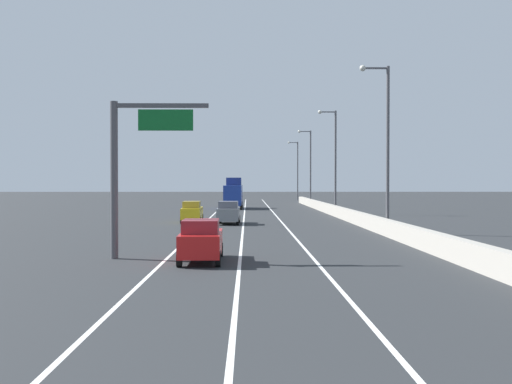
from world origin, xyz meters
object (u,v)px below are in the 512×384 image
object	(u,v)px
overhead_sign_gantry	(130,160)
lamp_post_right_second	(385,139)
car_gray_2	(229,213)
box_truck	(233,194)
lamp_post_right_fifth	(297,167)
car_red_0	(201,240)
car_yellow_1	(192,212)
lamp_post_right_fourth	(309,163)
lamp_post_right_third	(334,155)

from	to	relation	value
overhead_sign_gantry	lamp_post_right_second	xyz separation A→B (m)	(15.36, 13.52, 2.02)
lamp_post_right_second	car_gray_2	distance (m)	16.16
overhead_sign_gantry	box_truck	size ratio (longest dim) A/B	0.91
box_truck	lamp_post_right_fifth	bearing A→B (deg)	72.09
car_red_0	car_yellow_1	world-z (taller)	car_red_0
overhead_sign_gantry	lamp_post_right_fourth	bearing A→B (deg)	76.66
lamp_post_right_third	box_truck	bearing A→B (deg)	129.09
lamp_post_right_second	lamp_post_right_third	distance (m)	25.76
lamp_post_right_third	box_truck	distance (m)	19.41
lamp_post_right_third	lamp_post_right_second	bearing A→B (deg)	-90.35
lamp_post_right_fifth	car_red_0	xyz separation A→B (m)	(-12.10, -91.91, -5.78)
lamp_post_right_fifth	car_red_0	world-z (taller)	lamp_post_right_fifth
car_gray_2	car_red_0	bearing A→B (deg)	-91.10
overhead_sign_gantry	car_red_0	world-z (taller)	overhead_sign_gantry
overhead_sign_gantry	lamp_post_right_second	world-z (taller)	lamp_post_right_second
lamp_post_right_second	car_red_0	distance (m)	19.70
lamp_post_right_third	lamp_post_right_fourth	world-z (taller)	same
car_yellow_1	car_gray_2	world-z (taller)	car_gray_2
lamp_post_right_fourth	box_truck	distance (m)	16.91
lamp_post_right_second	lamp_post_right_third	bearing A→B (deg)	89.65
overhead_sign_gantry	lamp_post_right_third	world-z (taller)	lamp_post_right_third
overhead_sign_gantry	lamp_post_right_fourth	world-z (taller)	lamp_post_right_fourth
car_red_0	car_gray_2	size ratio (longest dim) A/B	0.99
car_gray_2	box_truck	world-z (taller)	box_truck
overhead_sign_gantry	car_yellow_1	distance (m)	25.78
lamp_post_right_fifth	box_truck	size ratio (longest dim) A/B	1.45
lamp_post_right_second	overhead_sign_gantry	bearing A→B (deg)	-138.64
overhead_sign_gantry	box_truck	world-z (taller)	overhead_sign_gantry
lamp_post_right_fourth	lamp_post_right_third	bearing A→B (deg)	-89.79
car_red_0	car_yellow_1	xyz separation A→B (m)	(-2.92, 26.59, -0.01)
car_yellow_1	overhead_sign_gantry	bearing A→B (deg)	-91.26
overhead_sign_gantry	car_red_0	distance (m)	5.24
car_yellow_1	car_gray_2	size ratio (longest dim) A/B	1.04
lamp_post_right_fifth	car_yellow_1	distance (m)	67.28
lamp_post_right_fourth	lamp_post_right_fifth	world-z (taller)	same
car_gray_2	box_truck	xyz separation A→B (m)	(-0.30, 30.47, 0.98)
box_truck	lamp_post_right_second	bearing A→B (deg)	-73.83
lamp_post_right_third	car_gray_2	world-z (taller)	lamp_post_right_third
lamp_post_right_second	car_red_0	bearing A→B (deg)	-129.09
car_red_0	lamp_post_right_second	bearing A→B (deg)	50.91
overhead_sign_gantry	car_yellow_1	bearing A→B (deg)	88.74
lamp_post_right_fifth	car_red_0	size ratio (longest dim) A/B	2.62
overhead_sign_gantry	lamp_post_right_third	size ratio (longest dim) A/B	0.63
overhead_sign_gantry	car_red_0	bearing A→B (deg)	-17.40
lamp_post_right_second	car_yellow_1	distance (m)	19.89
lamp_post_right_third	lamp_post_right_fourth	size ratio (longest dim) A/B	1.00
car_yellow_1	car_gray_2	xyz separation A→B (m)	(3.39, -2.08, 0.03)
overhead_sign_gantry	box_truck	bearing A→B (deg)	86.12
box_truck	lamp_post_right_fourth	bearing A→B (deg)	43.49
lamp_post_right_fourth	car_gray_2	distance (m)	43.57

